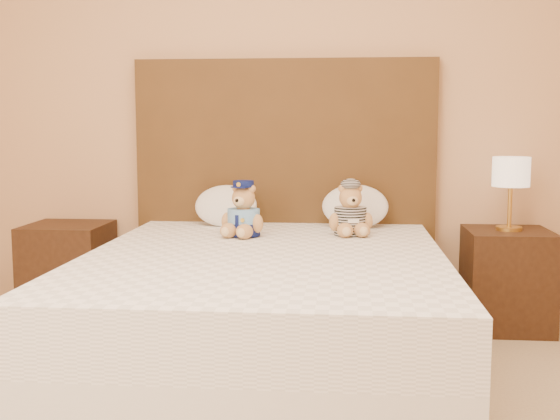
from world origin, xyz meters
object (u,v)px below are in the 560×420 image
Objects in this scene: bed at (265,312)px; pillow_left at (226,204)px; teddy_police at (244,209)px; nightstand_right at (507,279)px; lamp at (511,176)px; pillow_right at (355,204)px; teddy_prisoner at (350,209)px; nightstand_left at (68,271)px.

bed is 5.62× the size of pillow_left.
nightstand_right is at bearing 32.17° from teddy_police.
teddy_police is at bearing -67.23° from pillow_left.
lamp is 1.40× the size of teddy_police.
nightstand_right is 1.55× the size of pillow_left.
nightstand_right is (1.25, 0.80, -0.00)m from bed.
pillow_left is at bearing 180.00° from pillow_right.
nightstand_right is 1.93× the size of teddy_police.
lamp is 1.58m from pillow_left.
lamp reaches higher than pillow_left.
lamp reaches higher than nightstand_right.
nightstand_right is 0.99m from teddy_prisoner.
teddy_prisoner is at bearing -163.89° from nightstand_right.
nightstand_left is at bearing -178.97° from pillow_right.
nightstand_left is 1.93× the size of teddy_police.
pillow_left is at bearing 111.05° from bed.
nightstand_left is 1.01m from pillow_left.
bed is at bearing -147.38° from nightstand_right.
nightstand_right is at bearing 32.62° from bed.
bed is at bearing -51.77° from teddy_police.
teddy_police is (-1.41, -0.34, -0.16)m from lamp.
bed is 0.79m from teddy_prisoner.
nightstand_left is at bearing -178.85° from teddy_police.
lamp is at bearing 180.00° from nightstand_right.
pillow_left is at bearing 146.36° from teddy_prisoner.
nightstand_left is at bearing 180.00° from lamp.
pillow_right reaches higher than nightstand_left.
lamp reaches higher than pillow_right.
teddy_prisoner is at bearing -95.79° from pillow_right.
nightstand_right is 1.62m from pillow_left.
lamp is (-0.00, 0.00, 0.57)m from nightstand_right.
teddy_prisoner is at bearing 55.04° from bed.
lamp is 0.85m from pillow_right.
teddy_police is at bearing -17.45° from nightstand_left.
teddy_police is at bearing -166.42° from nightstand_right.
teddy_police reaches higher than nightstand_left.
bed is at bearing -136.92° from teddy_prisoner.
teddy_police is (-0.16, 0.46, 0.42)m from bed.
bed is 7.34× the size of teddy_prisoner.
bed is 5.41× the size of pillow_right.
pillow_left is (-1.57, 0.03, 0.40)m from nightstand_right.
nightstand_right is at bearing 0.00° from nightstand_left.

